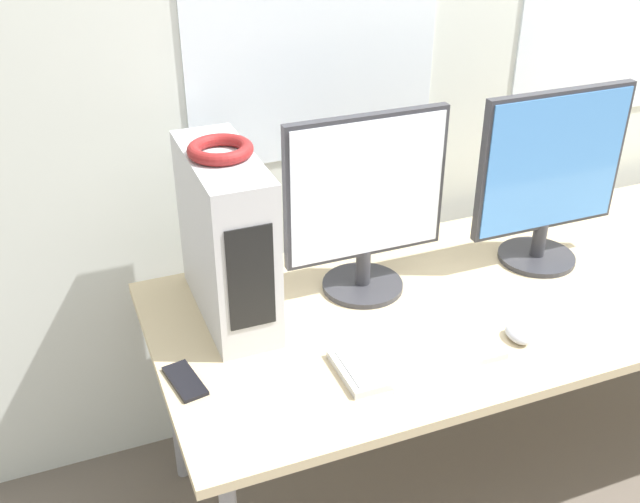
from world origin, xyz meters
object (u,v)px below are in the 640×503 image
cell_phone (185,381)px  mouse (518,334)px  keyboard (417,354)px  monitor_main (366,203)px  pc_tower (227,237)px  monitor_right_near (550,176)px  headphones (220,149)px

cell_phone → mouse: bearing=-20.0°
mouse → keyboard: bearing=174.3°
monitor_main → pc_tower: bearing=175.9°
monitor_right_near → cell_phone: bearing=-171.1°
cell_phone → monitor_main: bearing=11.7°
mouse → monitor_right_near: bearing=48.0°
headphones → keyboard: headphones is taller
monitor_main → monitor_right_near: 0.57m
mouse → cell_phone: 0.86m
monitor_right_near → keyboard: bearing=-152.4°
monitor_main → mouse: monitor_main is taller
keyboard → mouse: bearing=-5.7°
keyboard → cell_phone: (-0.57, 0.12, -0.01)m
headphones → mouse: (0.66, -0.41, -0.46)m
monitor_main → monitor_right_near: (0.57, -0.05, 0.01)m
pc_tower → cell_phone: (-0.19, -0.26, -0.23)m
headphones → monitor_main: size_ratio=0.31×
headphones → monitor_right_near: (0.96, -0.08, -0.19)m
mouse → cell_phone: mouse is taller
monitor_right_near → keyboard: 0.71m
keyboard → mouse: mouse is taller
monitor_right_near → mouse: (-0.30, -0.33, -0.27)m
pc_tower → headphones: headphones is taller
monitor_main → mouse: bearing=-54.3°
monitor_right_near → mouse: monitor_right_near is taller
keyboard → cell_phone: 0.58m
pc_tower → monitor_right_near: monitor_right_near is taller
monitor_right_near → mouse: size_ratio=6.31×
headphones → monitor_main: (0.39, -0.03, -0.20)m
keyboard → monitor_right_near: bearing=27.6°
pc_tower → headphones: bearing=90.0°
headphones → cell_phone: bearing=-126.3°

